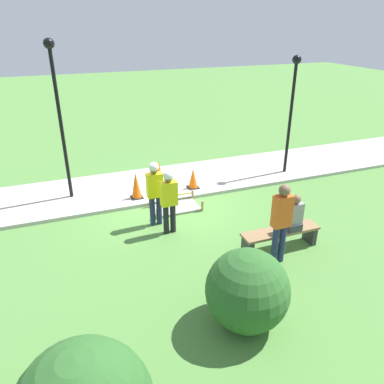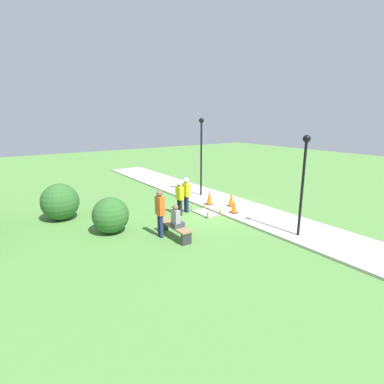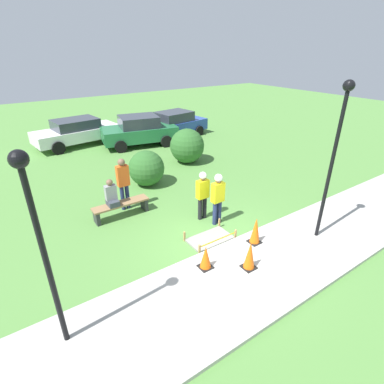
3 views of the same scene
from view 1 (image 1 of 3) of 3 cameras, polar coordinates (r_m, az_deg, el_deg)
name	(u,v)px [view 1 (image 1 of 3)]	position (r m, az deg, el deg)	size (l,w,h in m)	color
ground_plane	(168,203)	(11.01, -3.66, -1.66)	(60.00, 60.00, 0.00)	#51843D
sidewalk	(156,184)	(12.16, -5.57, 1.22)	(28.00, 2.70, 0.10)	#ADAAA3
wet_concrete_patch	(176,208)	(10.64, -2.49, -2.41)	(1.36, 0.81, 0.32)	gray
traffic_cone_near_patch	(193,178)	(11.60, 0.16, 2.08)	(0.34, 0.34, 0.63)	black
traffic_cone_far_patch	(159,173)	(11.87, -5.03, 2.90)	(0.34, 0.34, 0.78)	black
traffic_cone_sidewalk_edge	(136,185)	(11.04, -8.52, 1.02)	(0.34, 0.34, 0.80)	black
park_bench	(280,235)	(8.95, 13.29, -6.46)	(1.89, 0.44, 0.50)	#2D2D33
person_seated_on_bench	(293,216)	(8.81, 15.19, -3.52)	(0.36, 0.44, 0.89)	#383D47
worker_supervisor	(155,189)	(9.48, -5.69, 0.53)	(0.40, 0.25, 1.73)	navy
worker_assistant	(169,197)	(9.10, -3.54, -0.79)	(0.40, 0.24, 1.67)	black
bystander_in_orange_shirt	(281,219)	(8.14, 13.45, -4.05)	(0.40, 0.25, 1.87)	navy
lamppost_near	(57,101)	(10.87, -19.82, 12.96)	(0.28, 0.28, 4.39)	black
lamppost_far	(292,98)	(12.70, 15.06, 13.63)	(0.28, 0.28, 3.81)	black
shrub_rounded_near	(247,290)	(6.64, 8.43, -14.58)	(1.45, 1.45, 1.45)	#2D6028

